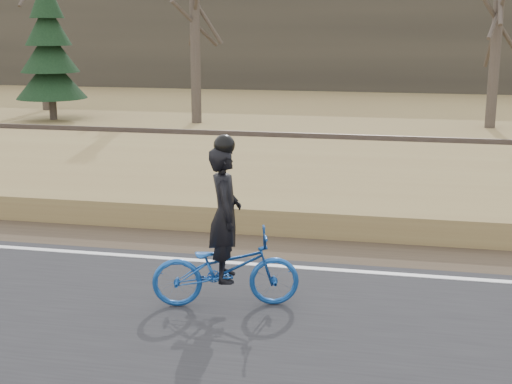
# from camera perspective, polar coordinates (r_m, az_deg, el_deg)

# --- Properties ---
(ground) EXTENTS (120.00, 120.00, 0.00)m
(ground) POSITION_cam_1_polar(r_m,az_deg,el_deg) (11.26, -13.08, -5.43)
(ground) COLOR olive
(ground) RESTS_ON ground
(road) EXTENTS (120.00, 6.00, 0.06)m
(road) POSITION_cam_1_polar(r_m,az_deg,el_deg) (9.20, -19.65, -10.06)
(road) COLOR black
(road) RESTS_ON ground
(edge_line) EXTENTS (120.00, 0.12, 0.01)m
(edge_line) POSITION_cam_1_polar(r_m,az_deg,el_deg) (11.41, -12.68, -4.81)
(edge_line) COLOR silver
(edge_line) RESTS_ON road
(shoulder) EXTENTS (120.00, 1.60, 0.04)m
(shoulder) POSITION_cam_1_polar(r_m,az_deg,el_deg) (12.30, -10.76, -3.60)
(shoulder) COLOR #473A2B
(shoulder) RESTS_ON ground
(embankment) EXTENTS (120.00, 5.00, 0.44)m
(embankment) POSITION_cam_1_polar(r_m,az_deg,el_deg) (14.96, -6.44, 0.41)
(embankment) COLOR olive
(embankment) RESTS_ON ground
(ballast) EXTENTS (120.00, 3.00, 0.45)m
(ballast) POSITION_cam_1_polar(r_m,az_deg,el_deg) (18.53, -2.80, 3.03)
(ballast) COLOR slate
(ballast) RESTS_ON ground
(railroad) EXTENTS (120.00, 2.40, 0.29)m
(railroad) POSITION_cam_1_polar(r_m,az_deg,el_deg) (18.48, -2.81, 3.95)
(railroad) COLOR black
(railroad) RESTS_ON ballast
(treeline_backdrop) EXTENTS (120.00, 4.00, 6.00)m
(treeline_backdrop) POSITION_cam_1_polar(r_m,az_deg,el_deg) (39.90, 5.28, 12.59)
(treeline_backdrop) COLOR #383328
(treeline_backdrop) RESTS_ON ground
(cyclist) EXTENTS (1.96, 1.09, 2.20)m
(cyclist) POSITION_cam_1_polar(r_m,az_deg,el_deg) (8.98, -2.46, -4.91)
(cyclist) COLOR navy
(cyclist) RESTS_ON road
(bare_tree_left) EXTENTS (0.36, 0.36, 7.57)m
(bare_tree_left) POSITION_cam_1_polar(r_m,az_deg,el_deg) (30.92, -16.84, 13.30)
(bare_tree_left) COLOR #463D33
(bare_tree_left) RESTS_ON ground
(bare_tree_near_left) EXTENTS (0.36, 0.36, 7.26)m
(bare_tree_near_left) POSITION_cam_1_polar(r_m,az_deg,el_deg) (25.85, -4.92, 13.54)
(bare_tree_near_left) COLOR #463D33
(bare_tree_near_left) RESTS_ON ground
(bare_tree_center) EXTENTS (0.36, 0.36, 7.64)m
(bare_tree_center) POSITION_cam_1_polar(r_m,az_deg,el_deg) (25.80, 18.81, 13.32)
(bare_tree_center) COLOR #463D33
(bare_tree_center) RESTS_ON ground
(conifer) EXTENTS (2.60, 2.60, 5.25)m
(conifer) POSITION_cam_1_polar(r_m,az_deg,el_deg) (27.77, -16.21, 10.69)
(conifer) COLOR #463D33
(conifer) RESTS_ON ground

